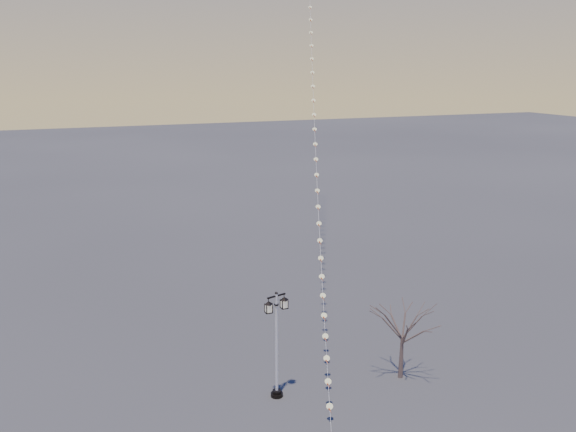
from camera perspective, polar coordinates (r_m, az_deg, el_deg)
ground at (r=30.03m, az=4.08°, el=-18.72°), size 300.00×300.00×0.00m
street_lamp at (r=30.50m, az=-1.08°, el=-11.49°), size 1.39×0.73×5.59m
bare_tree at (r=32.86m, az=10.70°, el=-10.07°), size 2.57×2.57×4.26m
kite_train at (r=46.32m, az=2.47°, el=14.28°), size 16.94×41.88×33.16m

